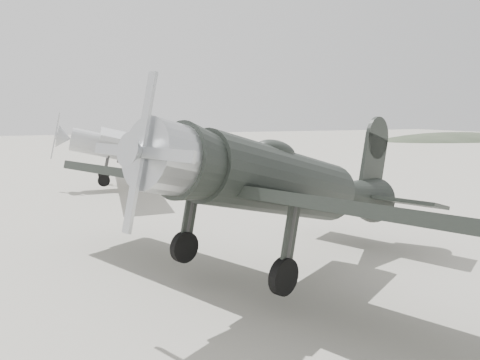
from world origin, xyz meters
The scene contains 4 objects.
ground centered at (0.00, 0.00, 0.00)m, with size 160.00×160.00×0.00m, color gray.
hill_northeast centered at (50.00, 40.00, 0.00)m, with size 32.00×16.00×5.20m, color #323B2B.
lowwing_monoplane centered at (-1.21, -2.65, 2.25)m, with size 9.98×12.79×4.25m.
highwing_monoplane centered at (-2.23, 13.03, 2.18)m, with size 8.74×12.29×3.48m.
Camera 1 is at (-6.50, -12.47, 3.94)m, focal length 35.00 mm.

